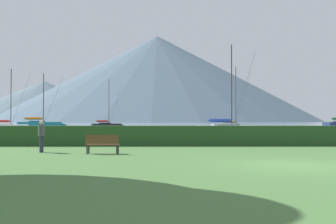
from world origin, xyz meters
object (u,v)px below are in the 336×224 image
at_px(sailboat_slip_4, 228,129).
at_px(sailboat_slip_5, 40,124).
at_px(sailboat_slip_2, 234,127).
at_px(park_bench_near_path, 102,143).
at_px(person_standing_walker, 42,134).
at_px(sailboat_slip_0, 8,127).
at_px(sailboat_slip_6, 107,125).

height_order(sailboat_slip_4, sailboat_slip_5, sailboat_slip_5).
relative_size(sailboat_slip_2, sailboat_slip_4, 0.95).
distance_m(sailboat_slip_2, sailboat_slip_4, 15.50).
distance_m(sailboat_slip_5, park_bench_near_path, 58.92).
relative_size(park_bench_near_path, person_standing_walker, 1.01).
xyz_separation_m(sailboat_slip_4, sailboat_slip_5, (-31.05, 31.15, 0.12)).
distance_m(sailboat_slip_5, person_standing_walker, 56.95).
xyz_separation_m(sailboat_slip_0, park_bench_near_path, (20.52, -38.77, -0.05)).
bearing_deg(sailboat_slip_5, sailboat_slip_2, -41.47).
height_order(park_bench_near_path, person_standing_walker, person_standing_walker).
bearing_deg(sailboat_slip_6, person_standing_walker, -104.80).
relative_size(sailboat_slip_0, person_standing_walker, 5.66).
height_order(sailboat_slip_2, sailboat_slip_6, sailboat_slip_6).
height_order(sailboat_slip_4, sailboat_slip_6, sailboat_slip_4).
relative_size(sailboat_slip_5, sailboat_slip_6, 1.09).
relative_size(sailboat_slip_0, sailboat_slip_2, 0.96).
xyz_separation_m(sailboat_slip_4, park_bench_near_path, (-10.11, -23.91, -0.11)).
bearing_deg(park_bench_near_path, sailboat_slip_6, 101.90).
height_order(sailboat_slip_0, sailboat_slip_6, sailboat_slip_6).
bearing_deg(sailboat_slip_0, park_bench_near_path, -80.51).
height_order(sailboat_slip_5, park_bench_near_path, sailboat_slip_5).
bearing_deg(sailboat_slip_4, sailboat_slip_2, 60.49).
relative_size(sailboat_slip_2, park_bench_near_path, 5.79).
bearing_deg(person_standing_walker, sailboat_slip_0, 117.02).
bearing_deg(park_bench_near_path, person_standing_walker, 168.02).
relative_size(sailboat_slip_0, sailboat_slip_5, 0.88).
bearing_deg(person_standing_walker, sailboat_slip_4, 62.33).
height_order(sailboat_slip_2, park_bench_near_path, sailboat_slip_2).
bearing_deg(person_standing_walker, sailboat_slip_6, 97.82).
distance_m(sailboat_slip_2, person_standing_walker, 41.65).
xyz_separation_m(sailboat_slip_2, sailboat_slip_5, (-34.36, 16.01, 0.20)).
relative_size(sailboat_slip_4, park_bench_near_path, 6.07).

